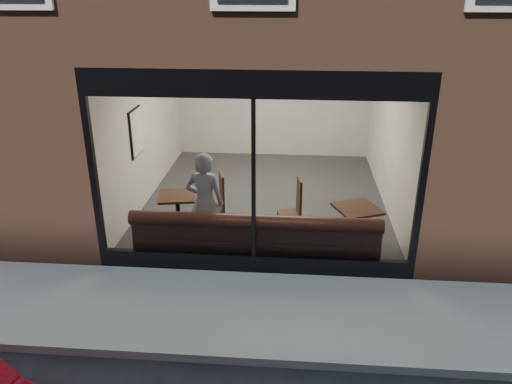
# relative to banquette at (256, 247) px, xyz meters

# --- Properties ---
(ground) EXTENTS (120.00, 120.00, 0.00)m
(ground) POSITION_rel_banquette_xyz_m (0.00, -2.45, -0.23)
(ground) COLOR black
(ground) RESTS_ON ground
(sidewalk_near) EXTENTS (40.00, 2.00, 0.01)m
(sidewalk_near) POSITION_rel_banquette_xyz_m (0.00, -1.45, -0.22)
(sidewalk_near) COLOR gray
(sidewalk_near) RESTS_ON ground
(kerb_near) EXTENTS (40.00, 0.10, 0.12)m
(kerb_near) POSITION_rel_banquette_xyz_m (0.00, -2.50, -0.17)
(kerb_near) COLOR gray
(kerb_near) RESTS_ON ground
(host_building_pier_left) EXTENTS (2.50, 12.00, 3.20)m
(host_building_pier_left) POSITION_rel_banquette_xyz_m (-3.75, 5.55, 1.38)
(host_building_pier_left) COLOR brown
(host_building_pier_left) RESTS_ON ground
(host_building_pier_right) EXTENTS (2.50, 12.00, 3.20)m
(host_building_pier_right) POSITION_rel_banquette_xyz_m (3.75, 5.55, 1.38)
(host_building_pier_right) COLOR brown
(host_building_pier_right) RESTS_ON ground
(host_building_backfill) EXTENTS (5.00, 6.00, 3.20)m
(host_building_backfill) POSITION_rel_banquette_xyz_m (0.00, 8.55, 1.38)
(host_building_backfill) COLOR brown
(host_building_backfill) RESTS_ON ground
(cafe_floor) EXTENTS (6.00, 6.00, 0.00)m
(cafe_floor) POSITION_rel_banquette_xyz_m (0.00, 2.55, -0.21)
(cafe_floor) COLOR #2D2D30
(cafe_floor) RESTS_ON ground
(cafe_ceiling) EXTENTS (6.00, 6.00, 0.00)m
(cafe_ceiling) POSITION_rel_banquette_xyz_m (0.00, 2.55, 2.97)
(cafe_ceiling) COLOR white
(cafe_ceiling) RESTS_ON host_building_upper
(cafe_wall_back) EXTENTS (5.00, 0.00, 5.00)m
(cafe_wall_back) POSITION_rel_banquette_xyz_m (0.00, 5.54, 1.37)
(cafe_wall_back) COLOR silver
(cafe_wall_back) RESTS_ON ground
(cafe_wall_left) EXTENTS (0.00, 6.00, 6.00)m
(cafe_wall_left) POSITION_rel_banquette_xyz_m (-2.49, 2.55, 1.37)
(cafe_wall_left) COLOR silver
(cafe_wall_left) RESTS_ON ground
(cafe_wall_right) EXTENTS (0.00, 6.00, 6.00)m
(cafe_wall_right) POSITION_rel_banquette_xyz_m (2.49, 2.55, 1.37)
(cafe_wall_right) COLOR silver
(cafe_wall_right) RESTS_ON ground
(storefront_kick) EXTENTS (5.00, 0.10, 0.30)m
(storefront_kick) POSITION_rel_banquette_xyz_m (0.00, -0.40, -0.08)
(storefront_kick) COLOR black
(storefront_kick) RESTS_ON ground
(storefront_header) EXTENTS (5.00, 0.10, 0.40)m
(storefront_header) POSITION_rel_banquette_xyz_m (0.00, -0.40, 2.77)
(storefront_header) COLOR black
(storefront_header) RESTS_ON host_building_upper
(storefront_mullion) EXTENTS (0.06, 0.10, 2.50)m
(storefront_mullion) POSITION_rel_banquette_xyz_m (0.00, -0.40, 1.32)
(storefront_mullion) COLOR black
(storefront_mullion) RESTS_ON storefront_kick
(storefront_glass) EXTENTS (4.80, 0.00, 4.80)m
(storefront_glass) POSITION_rel_banquette_xyz_m (0.00, -0.43, 1.33)
(storefront_glass) COLOR white
(storefront_glass) RESTS_ON storefront_kick
(banquette) EXTENTS (4.00, 0.55, 0.45)m
(banquette) POSITION_rel_banquette_xyz_m (0.00, 0.00, 0.00)
(banquette) COLOR #3E1A16
(banquette) RESTS_ON cafe_floor
(person) EXTENTS (0.69, 0.49, 1.78)m
(person) POSITION_rel_banquette_xyz_m (-0.87, 0.24, 0.66)
(person) COLOR #91A3BE
(person) RESTS_ON cafe_floor
(cafe_table_left) EXTENTS (0.76, 0.76, 0.04)m
(cafe_table_left) POSITION_rel_banquette_xyz_m (-1.50, 0.83, 0.52)
(cafe_table_left) COLOR #311E13
(cafe_table_left) RESTS_ON cafe_floor
(cafe_table_right) EXTENTS (0.90, 0.90, 0.04)m
(cafe_table_right) POSITION_rel_banquette_xyz_m (1.69, 0.55, 0.52)
(cafe_table_right) COLOR #311E13
(cafe_table_right) RESTS_ON cafe_floor
(cafe_chair_left) EXTENTS (0.53, 0.53, 0.04)m
(cafe_chair_left) POSITION_rel_banquette_xyz_m (-0.96, 1.42, 0.01)
(cafe_chair_left) COLOR #311E13
(cafe_chair_left) RESTS_ON cafe_floor
(cafe_chair_right) EXTENTS (0.45, 0.45, 0.04)m
(cafe_chair_right) POSITION_rel_banquette_xyz_m (0.52, 1.31, 0.01)
(cafe_chair_right) COLOR #311E13
(cafe_chair_right) RESTS_ON cafe_floor
(wall_poster) EXTENTS (0.02, 0.64, 0.86)m
(wall_poster) POSITION_rel_banquette_xyz_m (-2.45, 1.81, 1.41)
(wall_poster) COLOR white
(wall_poster) RESTS_ON cafe_wall_left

